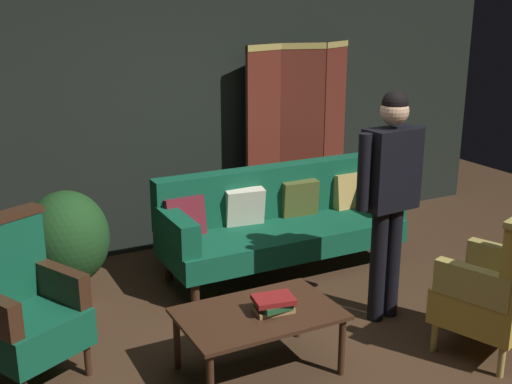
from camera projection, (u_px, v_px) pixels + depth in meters
name	position (u px, v px, depth m)	size (l,w,h in m)	color
ground_plane	(311.00, 360.00, 4.25)	(10.00, 10.00, 0.00)	#3D2819
back_wall	(175.00, 100.00, 5.93)	(7.20, 0.10, 2.80)	black
folding_screen	(300.00, 136.00, 6.43)	(1.30, 0.29, 1.90)	#5B2319
velvet_couch	(278.00, 219.00, 5.60)	(2.12, 0.78, 0.88)	#382114
coffee_table	(259.00, 319.00, 4.01)	(1.00, 0.64, 0.42)	#382114
armchair_gilt_accent	(497.00, 287.00, 4.18)	(0.74, 0.74, 1.04)	tan
armchair_wing_left	(22.00, 306.00, 3.92)	(0.78, 0.77, 1.04)	#382114
standing_figure	(390.00, 186.00, 4.54)	(0.59, 0.25, 1.70)	black
potted_plant	(67.00, 242.00, 4.84)	(0.63, 0.63, 0.93)	brown
book_tan_leather	(273.00, 310.00, 3.99)	(0.24, 0.14, 0.03)	#9E7A47
book_green_cloth	(274.00, 305.00, 3.98)	(0.19, 0.17, 0.04)	#1E4C28
book_red_leather	(274.00, 299.00, 3.97)	(0.25, 0.18, 0.03)	maroon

